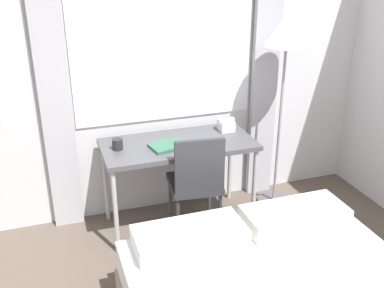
{
  "coord_description": "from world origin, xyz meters",
  "views": [
    {
      "loc": [
        -0.89,
        -0.63,
        2.19
      ],
      "look_at": [
        0.06,
        2.19,
        0.91
      ],
      "focal_mm": 42.0,
      "sensor_mm": 36.0,
      "label": 1
    }
  ],
  "objects_px": {
    "mug": "(118,144)",
    "desk": "(178,149)",
    "standing_lamp": "(286,42)",
    "book": "(168,146)",
    "telephone": "(226,125)",
    "desk_chair": "(196,180)"
  },
  "relations": [
    {
      "from": "mug",
      "to": "desk",
      "type": "bearing_deg",
      "value": -1.82
    },
    {
      "from": "standing_lamp",
      "to": "book",
      "type": "height_order",
      "value": "standing_lamp"
    },
    {
      "from": "desk",
      "to": "standing_lamp",
      "type": "bearing_deg",
      "value": 2.0
    },
    {
      "from": "book",
      "to": "mug",
      "type": "distance_m",
      "value": 0.4
    },
    {
      "from": "desk",
      "to": "mug",
      "type": "height_order",
      "value": "mug"
    },
    {
      "from": "standing_lamp",
      "to": "telephone",
      "type": "bearing_deg",
      "value": 169.1
    },
    {
      "from": "telephone",
      "to": "mug",
      "type": "bearing_deg",
      "value": -173.58
    },
    {
      "from": "telephone",
      "to": "mug",
      "type": "relative_size",
      "value": 1.6
    },
    {
      "from": "desk_chair",
      "to": "telephone",
      "type": "xyz_separation_m",
      "value": [
        0.41,
        0.39,
        0.27
      ]
    },
    {
      "from": "telephone",
      "to": "book",
      "type": "bearing_deg",
      "value": -161.22
    },
    {
      "from": "standing_lamp",
      "to": "telephone",
      "type": "relative_size",
      "value": 12.56
    },
    {
      "from": "standing_lamp",
      "to": "mug",
      "type": "height_order",
      "value": "standing_lamp"
    },
    {
      "from": "standing_lamp",
      "to": "telephone",
      "type": "height_order",
      "value": "standing_lamp"
    },
    {
      "from": "book",
      "to": "desk_chair",
      "type": "bearing_deg",
      "value": -49.03
    },
    {
      "from": "standing_lamp",
      "to": "mug",
      "type": "xyz_separation_m",
      "value": [
        -1.43,
        -0.02,
        -0.7
      ]
    },
    {
      "from": "standing_lamp",
      "to": "book",
      "type": "bearing_deg",
      "value": -174.32
    },
    {
      "from": "desk",
      "to": "telephone",
      "type": "height_order",
      "value": "telephone"
    },
    {
      "from": "desk",
      "to": "desk_chair",
      "type": "relative_size",
      "value": 1.34
    },
    {
      "from": "desk",
      "to": "book",
      "type": "relative_size",
      "value": 3.93
    },
    {
      "from": "desk_chair",
      "to": "mug",
      "type": "bearing_deg",
      "value": 159.91
    },
    {
      "from": "desk",
      "to": "mug",
      "type": "bearing_deg",
      "value": 178.18
    },
    {
      "from": "desk",
      "to": "telephone",
      "type": "relative_size",
      "value": 8.84
    }
  ]
}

